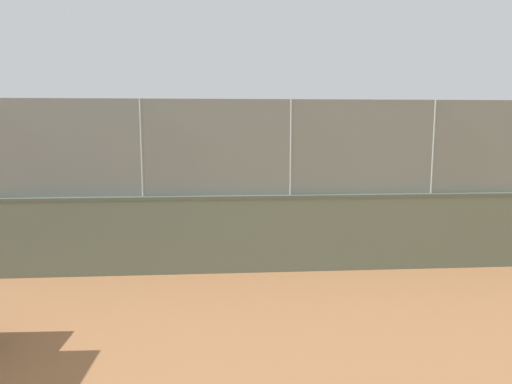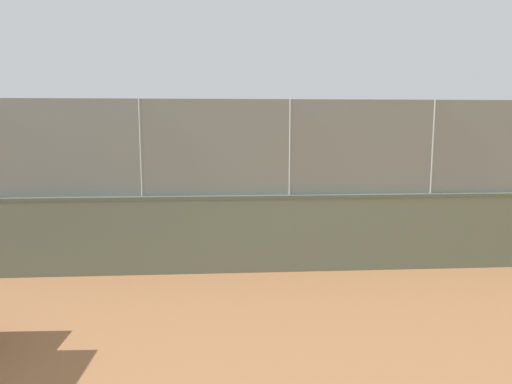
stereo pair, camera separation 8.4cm
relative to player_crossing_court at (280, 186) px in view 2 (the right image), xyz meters
The scene contains 7 objects.
ground_plane 6.46m from the player_crossing_court, 60.29° to the right, with size 260.00×260.00×0.00m, color #A36B42.
perimeter_wall 7.87m from the player_crossing_court, 73.30° to the left, with size 30.07×0.65×1.76m.
fence_panel_on_wall 8.08m from the player_crossing_court, 73.30° to the left, with size 29.53×0.32×2.12m.
player_crossing_court is the anchor object (origin of this frame).
player_at_service_line 3.41m from the player_crossing_court, 116.16° to the left, with size 0.99×0.79×1.51m.
player_near_wall_returning 6.49m from the player_crossing_court, 55.03° to the left, with size 0.94×0.91×1.45m.
sports_ball 1.76m from the player_crossing_court, 39.49° to the left, with size 0.21×0.21×0.21m, color #3399D8.
Camera 2 is at (-1.14, 23.42, 3.28)m, focal length 32.77 mm.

